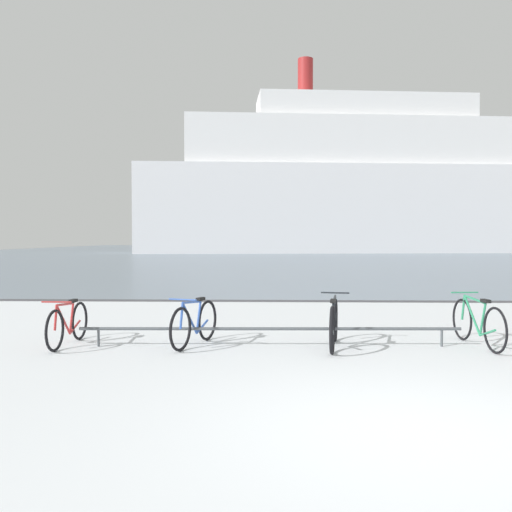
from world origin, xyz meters
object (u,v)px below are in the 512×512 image
bicycle_3 (477,323)px  bicycle_0 (68,324)px  bicycle_1 (195,323)px  bicycle_2 (334,324)px  ferry_ship (371,188)px

bicycle_3 → bicycle_0: bearing=-178.9°
bicycle_1 → bicycle_2: (2.19, -0.09, 0.02)m
bicycle_0 → bicycle_3: bicycle_3 is taller
bicycle_0 → ferry_ship: size_ratio=0.03×
ferry_ship → bicycle_1: bearing=-102.7°
bicycle_3 → bicycle_1: bearing=-179.1°
bicycle_2 → ferry_ship: (10.35, 55.92, 7.03)m
bicycle_2 → bicycle_0: bearing=179.5°
bicycle_1 → bicycle_3: 4.46m
bicycle_2 → bicycle_1: bearing=177.5°
bicycle_1 → bicycle_3: (4.46, 0.07, 0.02)m
bicycle_1 → ferry_ship: bearing=77.3°
bicycle_2 → bicycle_3: bearing=4.2°
bicycle_0 → bicycle_2: bicycle_2 is taller
bicycle_0 → bicycle_2: (4.20, -0.04, 0.03)m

